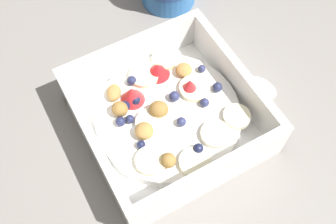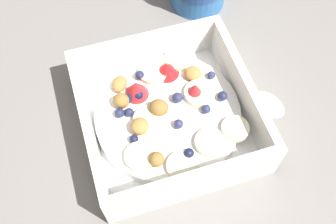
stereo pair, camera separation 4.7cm
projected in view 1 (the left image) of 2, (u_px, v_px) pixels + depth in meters
name	position (u px, v px, depth m)	size (l,w,h in m)	color
ground_plane	(184.00, 125.00, 0.50)	(2.40, 2.40, 0.00)	gray
fruit_bowl	(168.00, 115.00, 0.48)	(0.20, 0.20, 0.06)	white
spoon	(242.00, 75.00, 0.53)	(0.09, 0.16, 0.01)	silver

